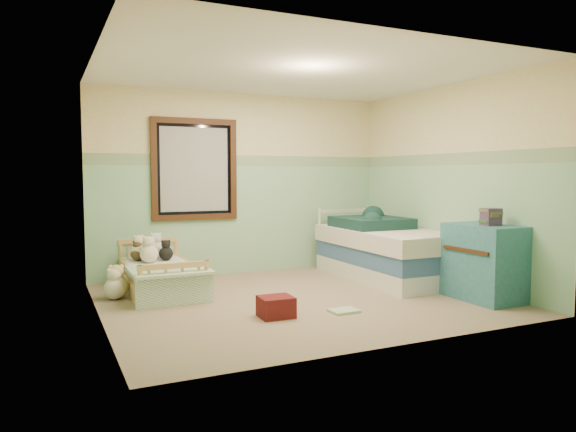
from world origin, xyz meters
name	(u,v)px	position (x,y,z in m)	size (l,w,h in m)	color
floor	(300,300)	(0.00, 0.00, -0.01)	(4.20, 3.60, 0.02)	gray
ceiling	(300,70)	(0.00, 0.00, 2.51)	(4.20, 3.60, 0.02)	silver
wall_back	(243,184)	(0.00, 1.80, 1.25)	(4.20, 0.04, 2.50)	#DAC189
wall_front	(400,191)	(0.00, -1.80, 1.25)	(4.20, 0.04, 2.50)	#DAC189
wall_left	(97,189)	(-2.10, 0.00, 1.25)	(0.04, 3.60, 2.50)	#DAC189
wall_right	(449,185)	(2.10, 0.00, 1.25)	(0.04, 3.60, 2.50)	#DAC189
wainscot_mint	(244,220)	(0.00, 1.79, 0.75)	(4.20, 0.01, 1.50)	#8DC297
border_strip	(243,161)	(0.00, 1.79, 1.57)	(4.20, 0.01, 0.15)	#3D6F3C
window_frame	(195,169)	(-0.70, 1.76, 1.45)	(1.16, 0.06, 1.36)	#402410
window_blinds	(195,169)	(-0.70, 1.77, 1.45)	(0.92, 0.01, 1.12)	beige
toddler_bed_frame	(161,283)	(-1.32, 1.05, 0.10)	(0.77, 1.54, 0.20)	#BD894A
toddler_mattress	(160,270)	(-1.32, 1.05, 0.26)	(0.70, 1.47, 0.12)	white
patchwork_quilt	(169,270)	(-1.32, 0.57, 0.33)	(0.83, 0.77, 0.03)	#73A9C6
plush_bed_brown	(140,252)	(-1.47, 1.55, 0.41)	(0.18, 0.18, 0.18)	brown
plush_bed_white	(156,250)	(-1.27, 1.55, 0.43)	(0.22, 0.22, 0.22)	silver
plush_bed_tan	(147,255)	(-1.42, 1.33, 0.40)	(0.17, 0.17, 0.17)	#DFC37D
plush_bed_dark	(166,254)	(-1.19, 1.33, 0.40)	(0.17, 0.17, 0.17)	black
plush_floor_cream	(115,289)	(-1.87, 0.83, 0.12)	(0.24, 0.24, 0.24)	#F7E4C9
plush_floor_tan	(117,287)	(-1.85, 0.87, 0.13)	(0.26, 0.26, 0.26)	#DFC37D
twin_bed_frame	(386,271)	(1.55, 0.54, 0.11)	(1.02, 2.03, 0.22)	white
twin_boxspring	(387,254)	(1.55, 0.54, 0.33)	(1.02, 2.03, 0.22)	#304385
twin_mattress	(387,238)	(1.55, 0.54, 0.55)	(1.06, 2.07, 0.22)	silver
teal_blanket	(371,222)	(1.50, 0.84, 0.73)	(0.86, 0.91, 0.14)	#153B35
dresser	(484,262)	(1.83, -0.88, 0.42)	(0.52, 0.83, 0.83)	#295A6B
book_stack	(491,217)	(1.83, -0.97, 0.93)	(0.19, 0.14, 0.19)	brown
red_pillow	(276,307)	(-0.54, -0.59, 0.10)	(0.32, 0.28, 0.20)	maroon
floor_book	(344,311)	(0.15, -0.70, 0.01)	(0.28, 0.21, 0.03)	#E9D64C
extra_plush_0	(138,254)	(-1.52, 1.46, 0.40)	(0.17, 0.17, 0.17)	brown
extra_plush_1	(139,252)	(-1.50, 1.48, 0.42)	(0.21, 0.21, 0.21)	#F7E4C9
extra_plush_2	(149,254)	(-1.42, 1.24, 0.43)	(0.22, 0.22, 0.22)	#F7E4C9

